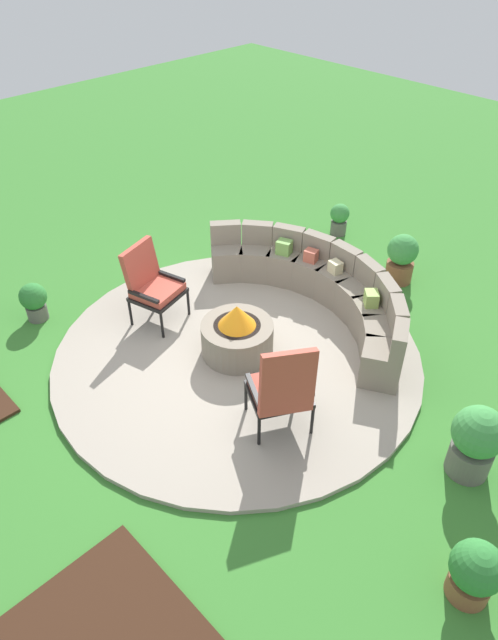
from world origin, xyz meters
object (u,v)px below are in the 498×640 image
curved_stone_bench (320,289)px  fire_pit (237,335)px  potted_plant_2 (475,571)px  potted_plant_3 (339,218)px  lounge_chair_front_left (151,283)px  potted_plant_4 (476,440)px  potted_plant_0 (34,300)px  potted_plant_1 (402,257)px  lounge_chair_front_right (282,388)px

curved_stone_bench → fire_pit: bearing=-94.4°
curved_stone_bench → potted_plant_2: bearing=-31.9°
potted_plant_3 → lounge_chair_front_left: bearing=-93.3°
potted_plant_2 → potted_plant_4: potted_plant_4 is taller
potted_plant_0 → potted_plant_3: bearing=73.9°
fire_pit → potted_plant_1: bearing=81.4°
potted_plant_0 → lounge_chair_front_left: bearing=43.8°
curved_stone_bench → potted_plant_4: size_ratio=4.23×
fire_pit → curved_stone_bench: (0.11, 1.43, 0.05)m
curved_stone_bench → potted_plant_0: curved_stone_bench is taller
potted_plant_0 → potted_plant_1: bearing=56.1°
fire_pit → potted_plant_0: fire_pit is taller
lounge_chair_front_right → potted_plant_3: (-2.28, 3.83, -0.35)m
lounge_chair_front_right → potted_plant_4: (1.65, 0.97, -0.20)m
potted_plant_0 → potted_plant_3: (1.36, 4.73, -0.01)m
potted_plant_1 → potted_plant_4: 3.42m
potted_plant_4 → fire_pit: bearing=-171.0°
potted_plant_4 → lounge_chair_front_left: bearing=-169.6°
potted_plant_0 → potted_plant_4: size_ratio=0.66×
lounge_chair_front_right → potted_plant_1: (-0.78, 3.36, -0.24)m
potted_plant_4 → curved_stone_bench: bearing=160.6°
lounge_chair_front_right → potted_plant_2: bearing=-65.5°
fire_pit → potted_plant_1: 2.89m
curved_stone_bench → lounge_chair_front_right: (1.11, -1.94, 0.26)m
potted_plant_2 → potted_plant_1: bearing=131.0°
potted_plant_2 → potted_plant_4: (-0.64, 1.14, 0.11)m
potted_plant_1 → potted_plant_3: potted_plant_1 is taller
potted_plant_1 → potted_plant_0: bearing=-123.9°
potted_plant_3 → curved_stone_bench: bearing=-58.1°
lounge_chair_front_right → potted_plant_2: 2.32m
lounge_chair_front_left → potted_plant_3: 3.65m
potted_plant_1 → potted_plant_3: 1.58m
fire_pit → potted_plant_2: 3.57m
lounge_chair_front_right → potted_plant_3: size_ratio=2.19×
lounge_chair_front_left → potted_plant_4: bearing=85.4°
potted_plant_0 → potted_plant_4: (5.30, 1.87, 0.14)m
potted_plant_1 → potted_plant_2: bearing=-49.0°
lounge_chair_front_left → potted_plant_4: size_ratio=1.30×
potted_plant_2 → curved_stone_bench: bearing=148.1°
fire_pit → lounge_chair_front_left: size_ratio=0.83×
fire_pit → potted_plant_3: (-1.07, 3.32, -0.04)m
fire_pit → potted_plant_2: bearing=-11.0°
potted_plant_1 → potted_plant_4: bearing=-44.5°
potted_plant_1 → potted_plant_2: size_ratio=1.20×
potted_plant_0 → potted_plant_1: 5.14m
lounge_chair_front_right → potted_plant_0: bearing=132.7°
curved_stone_bench → potted_plant_1: size_ratio=4.68×
fire_pit → potted_plant_1: fire_pit is taller
lounge_chair_front_right → potted_plant_0: (-3.65, -0.90, -0.34)m
curved_stone_bench → potted_plant_3: (-1.18, 1.89, -0.09)m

